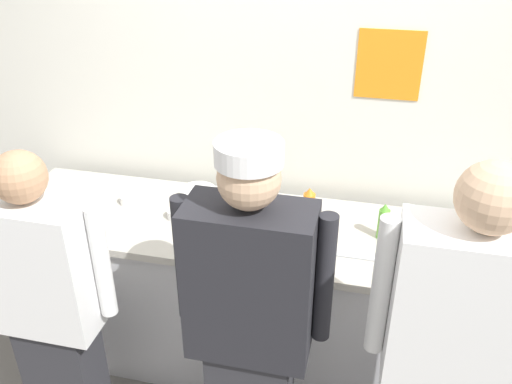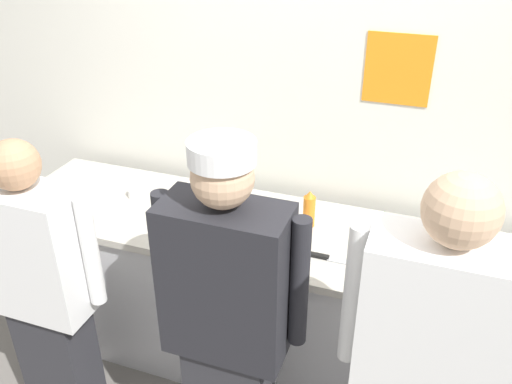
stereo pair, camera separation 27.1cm
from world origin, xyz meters
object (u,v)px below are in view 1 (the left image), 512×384
at_px(ramekin_red_sauce, 177,213).
at_px(deli_cup, 217,212).
at_px(mixing_bowl_steel, 253,227).
at_px(ramekin_yellow_sauce, 128,199).
at_px(chef_near_left, 51,309).
at_px(chef_center, 250,327).
at_px(plate_stack_front, 98,211).
at_px(chefs_knife, 340,254).
at_px(squeeze_bottle_primary, 309,206).
at_px(plate_stack_rear, 198,196).
at_px(sheet_tray, 471,247).
at_px(chef_far_right, 452,368).
at_px(squeeze_bottle_spare, 383,222).
at_px(squeeze_bottle_secondary, 223,195).

bearing_deg(ramekin_red_sauce, deli_cup, 8.20).
xyz_separation_m(mixing_bowl_steel, ramekin_yellow_sauce, (-0.74, 0.16, -0.03)).
relative_size(chef_near_left, chef_center, 0.93).
distance_m(ramekin_red_sauce, ramekin_yellow_sauce, 0.32).
height_order(plate_stack_front, chefs_knife, plate_stack_front).
relative_size(chef_center, squeeze_bottle_primary, 8.51).
xyz_separation_m(chef_center, plate_stack_rear, (-0.51, 0.89, 0.04)).
distance_m(sheet_tray, chefs_knife, 0.63).
relative_size(ramekin_red_sauce, deli_cup, 1.10).
bearing_deg(squeeze_bottle_primary, chef_center, -97.37).
bearing_deg(chef_near_left, chefs_knife, 26.26).
xyz_separation_m(chef_far_right, squeeze_bottle_spare, (-0.27, 0.81, 0.08)).
relative_size(ramekin_red_sauce, ramekin_yellow_sauce, 1.10).
bearing_deg(mixing_bowl_steel, plate_stack_rear, 145.46).
relative_size(squeeze_bottle_primary, ramekin_red_sauce, 2.02).
distance_m(chef_center, chefs_knife, 0.65).
bearing_deg(chef_near_left, squeeze_bottle_primary, 40.25).
xyz_separation_m(squeeze_bottle_primary, ramekin_red_sauce, (-0.68, -0.12, -0.07)).
bearing_deg(squeeze_bottle_secondary, chefs_knife, -22.95).
xyz_separation_m(squeeze_bottle_primary, chefs_knife, (0.19, -0.25, -0.09)).
distance_m(sheet_tray, squeeze_bottle_spare, 0.42).
bearing_deg(chef_near_left, ramekin_yellow_sauce, 90.10).
bearing_deg(plate_stack_front, mixing_bowl_steel, -0.06).
bearing_deg(sheet_tray, squeeze_bottle_primary, 175.11).
height_order(plate_stack_rear, squeeze_bottle_secondary, squeeze_bottle_secondary).
xyz_separation_m(plate_stack_front, plate_stack_rear, (0.47, 0.25, 0.01)).
distance_m(chef_near_left, chefs_knife, 1.32).
bearing_deg(plate_stack_front, chef_center, -32.95).
height_order(plate_stack_front, ramekin_yellow_sauce, plate_stack_front).
height_order(sheet_tray, ramekin_red_sauce, ramekin_red_sauce).
bearing_deg(chef_far_right, chef_near_left, 178.75).
bearing_deg(plate_stack_front, squeeze_bottle_secondary, 19.07).
distance_m(chef_center, ramekin_yellow_sauce, 1.19).
xyz_separation_m(ramekin_red_sauce, ramekin_yellow_sauce, (-0.31, 0.08, -0.00)).
bearing_deg(plate_stack_rear, sheet_tray, -5.15).
height_order(mixing_bowl_steel, squeeze_bottle_spare, squeeze_bottle_spare).
xyz_separation_m(chef_near_left, mixing_bowl_steel, (0.74, 0.64, 0.13)).
bearing_deg(plate_stack_rear, chef_center, -60.13).
relative_size(squeeze_bottle_spare, chefs_knife, 0.70).
relative_size(chef_near_left, squeeze_bottle_primary, 7.90).
height_order(squeeze_bottle_secondary, ramekin_yellow_sauce, squeeze_bottle_secondary).
relative_size(chef_center, squeeze_bottle_spare, 8.85).
distance_m(squeeze_bottle_secondary, chefs_knife, 0.71).
height_order(chef_center, plate_stack_front, chef_center).
relative_size(sheet_tray, ramekin_yellow_sauce, 4.84).
bearing_deg(plate_stack_front, sheet_tray, 3.86).
distance_m(chef_center, squeeze_bottle_primary, 0.84).
height_order(squeeze_bottle_secondary, squeeze_bottle_spare, same).
xyz_separation_m(chef_far_right, ramekin_red_sauce, (-1.32, 0.76, 0.02)).
relative_size(plate_stack_front, chefs_knife, 0.70).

